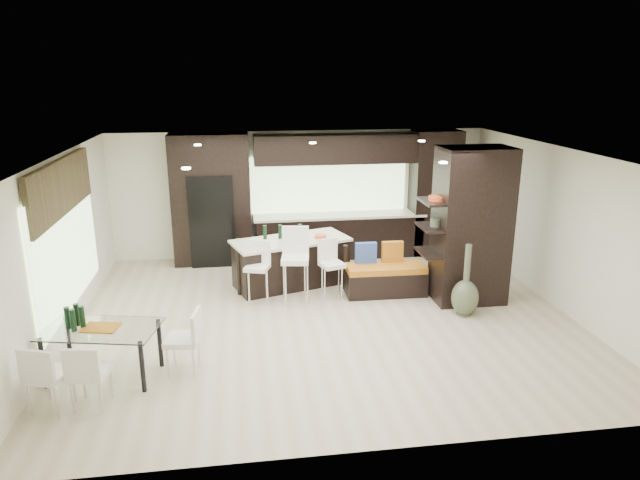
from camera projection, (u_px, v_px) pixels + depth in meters
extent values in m
plane|color=#C7B698|center=(325.00, 317.00, 9.42)|extent=(8.00, 8.00, 0.00)
cube|color=white|center=(301.00, 194.00, 12.35)|extent=(8.00, 0.02, 2.70)
cube|color=white|center=(60.00, 249.00, 8.48)|extent=(0.02, 7.00, 2.70)
cube|color=white|center=(560.00, 229.00, 9.59)|extent=(0.02, 7.00, 2.70)
cube|color=white|center=(326.00, 153.00, 8.65)|extent=(8.00, 7.00, 0.02)
cube|color=#B2D199|center=(67.00, 245.00, 8.68)|extent=(0.04, 3.20, 1.90)
cube|color=#B2D199|center=(328.00, 184.00, 12.34)|extent=(3.40, 0.04, 1.20)
cube|color=brown|center=(61.00, 187.00, 8.43)|extent=(0.08, 3.00, 0.80)
cube|color=white|center=(323.00, 152.00, 8.89)|extent=(4.00, 3.00, 0.02)
cube|color=black|center=(326.00, 196.00, 12.11)|extent=(6.80, 0.68, 2.70)
cube|color=black|center=(212.00, 219.00, 11.85)|extent=(0.90, 0.68, 1.90)
cube|color=black|center=(471.00, 226.00, 9.77)|extent=(1.20, 0.80, 2.70)
cube|color=black|center=(291.00, 262.00, 10.72)|extent=(2.32, 1.52, 0.89)
cube|color=white|center=(258.00, 278.00, 9.92)|extent=(0.49, 0.49, 0.87)
cube|color=white|center=(295.00, 272.00, 9.95)|extent=(0.53, 0.53, 1.06)
cube|color=white|center=(332.00, 275.00, 10.11)|extent=(0.48, 0.48, 0.86)
cube|color=black|center=(385.00, 280.00, 10.31)|extent=(1.44, 0.58, 0.55)
cube|color=white|center=(104.00, 353.00, 7.48)|extent=(1.59, 1.10, 0.70)
cube|color=white|center=(91.00, 377.00, 6.80)|extent=(0.49, 0.49, 0.79)
cube|color=white|center=(50.00, 379.00, 6.73)|extent=(0.56, 0.56, 0.81)
cube|color=white|center=(183.00, 344.00, 7.61)|extent=(0.50, 0.50, 0.80)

